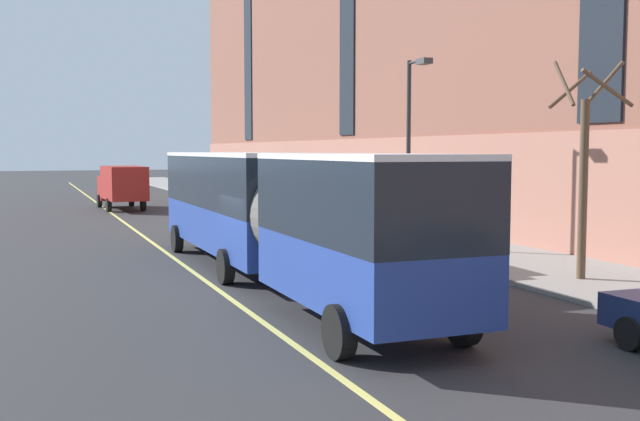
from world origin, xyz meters
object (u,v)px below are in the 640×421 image
(parked_car_white_4, at_px, (303,218))
(fire_hydrant, at_px, (335,223))
(parked_car_white_0, at_px, (421,246))
(box_truck, at_px, (122,184))
(street_lamp, at_px, (412,134))
(city_bus, at_px, (273,208))
(parked_car_silver_3, at_px, (219,198))
(street_tree_mid_block, at_px, (584,167))
(parked_car_green_1, at_px, (197,193))

(parked_car_white_4, bearing_deg, fire_hydrant, 15.35)
(parked_car_white_0, distance_m, parked_car_white_4, 10.29)
(box_truck, distance_m, street_lamp, 25.77)
(box_truck, bearing_deg, city_bus, -88.50)
(parked_car_silver_3, distance_m, street_tree_mid_block, 29.03)
(parked_car_white_4, distance_m, fire_hydrant, 1.81)
(street_tree_mid_block, xyz_separation_m, street_lamp, (-1.38, 7.44, 1.06))
(city_bus, xyz_separation_m, street_tree_mid_block, (8.01, -3.29, 1.16))
(parked_car_green_1, relative_size, street_tree_mid_block, 0.73)
(street_tree_mid_block, distance_m, fire_hydrant, 14.72)
(box_truck, bearing_deg, fire_hydrant, -67.52)
(box_truck, bearing_deg, street_tree_mid_block, -74.68)
(parked_car_white_0, xyz_separation_m, street_tree_mid_block, (3.06, -3.62, 2.50))
(street_tree_mid_block, bearing_deg, box_truck, 105.32)
(parked_car_white_0, distance_m, street_lamp, 5.49)
(parked_car_white_0, relative_size, parked_car_white_4, 1.10)
(city_bus, height_order, parked_car_green_1, city_bus)
(city_bus, relative_size, parked_car_white_4, 4.19)
(box_truck, bearing_deg, parked_car_white_0, -78.64)
(parked_car_green_1, xyz_separation_m, street_tree_mid_block, (3.18, -35.66, 2.50))
(parked_car_green_1, distance_m, street_tree_mid_block, 35.89)
(street_lamp, bearing_deg, parked_car_green_1, 93.65)
(parked_car_white_0, bearing_deg, street_tree_mid_block, -49.75)
(box_truck, height_order, street_tree_mid_block, street_tree_mid_block)
(street_tree_mid_block, bearing_deg, parked_car_white_0, 130.25)
(box_truck, height_order, fire_hydrant, box_truck)
(parked_car_white_4, relative_size, street_lamp, 0.65)
(city_bus, relative_size, street_tree_mid_block, 3.04)
(city_bus, xyz_separation_m, fire_hydrant, (6.53, 11.09, -1.63))
(box_truck, relative_size, fire_hydrant, 9.54)
(city_bus, bearing_deg, parked_car_white_4, 65.62)
(box_truck, distance_m, street_tree_mid_block, 33.19)
(parked_car_white_0, relative_size, box_truck, 0.71)
(parked_car_white_0, distance_m, box_truck, 28.93)
(parked_car_silver_3, bearing_deg, street_lamp, -84.87)
(parked_car_white_4, bearing_deg, street_tree_mid_block, -77.06)
(parked_car_silver_3, height_order, street_tree_mid_block, street_tree_mid_block)
(parked_car_green_1, height_order, street_lamp, street_lamp)
(city_bus, xyz_separation_m, parked_car_silver_3, (4.72, 25.45, -1.34))
(street_lamp, bearing_deg, fire_hydrant, 90.83)
(parked_car_green_1, bearing_deg, parked_car_silver_3, -90.91)
(street_lamp, bearing_deg, city_bus, -147.98)
(parked_car_white_0, distance_m, fire_hydrant, 10.88)
(parked_car_white_0, height_order, street_tree_mid_block, street_tree_mid_block)
(parked_car_silver_3, distance_m, street_lamp, 21.68)
(parked_car_silver_3, bearing_deg, city_bus, -100.51)
(city_bus, height_order, box_truck, city_bus)
(parked_car_white_4, height_order, box_truck, box_truck)
(parked_car_green_1, xyz_separation_m, box_truck, (-5.58, -3.69, 0.82))
(city_bus, distance_m, parked_car_white_0, 5.13)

